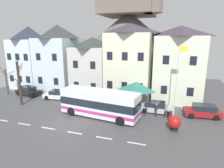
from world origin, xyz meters
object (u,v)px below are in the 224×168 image
Objects in this scene: bus_shelter at (136,86)px; harbour_buoy at (175,123)px; townhouse_00 at (31,57)px; parked_car_01 at (58,95)px; townhouse_02 at (93,65)px; parked_car_03 at (203,111)px; pedestrian_03 at (166,110)px; bare_tree_01 at (19,83)px; townhouse_04 at (178,64)px; pedestrian_00 at (171,116)px; townhouse_03 at (130,61)px; pedestrian_02 at (138,106)px; pedestrian_01 at (156,109)px; public_bench at (129,99)px; bare_tree_00 at (7,81)px; townhouse_01 at (59,58)px; hilltop_castle at (128,40)px; flagpole at (177,77)px; transit_bus at (100,104)px; parked_car_00 at (156,107)px; parked_car_02 at (28,91)px.

bus_shelter is 2.35× the size of harbour_buoy.
townhouse_00 is 11.34m from parked_car_01.
parked_car_03 is (16.23, -5.91, -3.83)m from townhouse_02.
bare_tree_01 is (-18.90, -1.95, 2.20)m from pedestrian_03.
pedestrian_00 is (-0.54, -8.88, -4.46)m from townhouse_04.
pedestrian_00 is (16.32, -3.40, 0.19)m from parked_car_01.
townhouse_03 reaches higher than pedestrian_02.
townhouse_02 is 11.50m from bare_tree_01.
pedestrian_01 is (4.92, -7.16, -4.62)m from townhouse_03.
parked_car_01 reaches higher than public_bench.
bare_tree_01 is (5.81, -3.23, 0.79)m from bare_tree_00.
pedestrian_01 is 0.98× the size of pedestrian_03.
townhouse_01 is 24.11m from parked_car_03.
bus_shelter is 2.25× the size of pedestrian_01.
pedestrian_01 is 3.52m from harbour_buoy.
townhouse_01 is at bearing 2.59° from townhouse_00.
townhouse_04 is 6.90× the size of harbour_buoy.
townhouse_02 is 0.23× the size of hilltop_castle.
townhouse_00 is at bearing 166.00° from flagpole.
townhouse_01 reaches higher than pedestrian_01.
townhouse_00 is 1.00× the size of townhouse_03.
townhouse_01 is 7.07× the size of public_bench.
townhouse_01 is at bearing 154.71° from pedestrian_02.
transit_bus reaches higher than pedestrian_01.
townhouse_00 is 25.71m from townhouse_04.
parked_car_01 is 2.65× the size of harbour_buoy.
townhouse_02 is at bearing 25.88° from bare_tree_00.
harbour_buoy is at bearing -63.43° from parked_car_00.
townhouse_01 is 16.33m from bus_shelter.
harbour_buoy is at bearing -90.80° from townhouse_04.
bare_tree_01 reaches higher than parked_car_03.
townhouse_03 is 9.84m from pedestrian_01.
pedestrian_01 is 1.14m from pedestrian_03.
townhouse_03 is 7.20× the size of harbour_buoy.
parked_car_02 is 25.37m from parked_car_03.
parked_car_01 is 10.65m from public_bench.
townhouse_00 is 6.95× the size of public_bench.
bare_tree_00 reaches higher than pedestrian_00.
townhouse_03 is 1.17× the size of transit_bus.
parked_car_02 is 2.68× the size of pedestrian_02.
pedestrian_02 reaches higher than harbour_buoy.
townhouse_02 is 1.96× the size of bare_tree_00.
bare_tree_00 is 0.78× the size of bare_tree_01.
transit_bus is (17.32, -9.29, -3.95)m from townhouse_00.
pedestrian_00 is at bearing -18.81° from townhouse_00.
townhouse_00 is at bearing 161.63° from pedestrian_02.
townhouse_01 is 7.46× the size of pedestrian_00.
transit_bus is (-1.32, -9.05, -3.97)m from townhouse_03.
pedestrian_02 is 15.83m from bare_tree_01.
townhouse_01 is 20.89m from flagpole.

